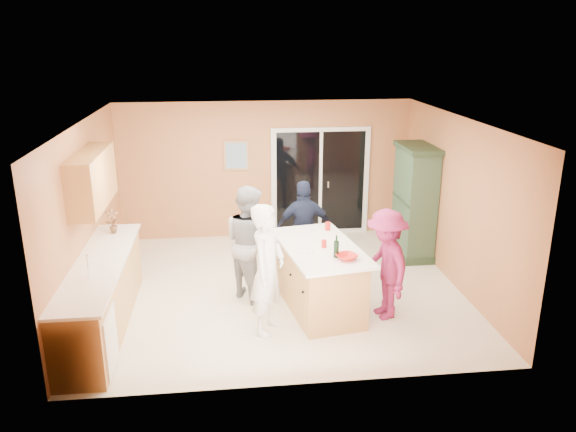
{
  "coord_description": "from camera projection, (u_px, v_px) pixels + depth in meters",
  "views": [
    {
      "loc": [
        -0.77,
        -7.88,
        3.75
      ],
      "look_at": [
        0.15,
        0.1,
        1.15
      ],
      "focal_mm": 35.0,
      "sensor_mm": 36.0,
      "label": 1
    }
  ],
  "objects": [
    {
      "name": "floor",
      "position": [
        279.0,
        289.0,
        8.69
      ],
      "size": [
        5.5,
        5.5,
        0.0
      ],
      "primitive_type": "plane",
      "color": "silver",
      "rests_on": "ground"
    },
    {
      "name": "serving_bowl",
      "position": [
        347.0,
        257.0,
        7.31
      ],
      "size": [
        0.36,
        0.36,
        0.07
      ],
      "primitive_type": "imported",
      "rotation": [
        0.0,
        0.0,
        0.4
      ],
      "color": "red",
      "rests_on": "kitchen_island"
    },
    {
      "name": "ceiling",
      "position": [
        278.0,
        121.0,
        7.88
      ],
      "size": [
        5.5,
        5.0,
        0.1
      ],
      "primitive_type": "cube",
      "color": "silver",
      "rests_on": "wall_back"
    },
    {
      "name": "woman_white",
      "position": [
        268.0,
        270.0,
        7.21
      ],
      "size": [
        0.66,
        0.76,
        1.75
      ],
      "primitive_type": "imported",
      "rotation": [
        0.0,
        0.0,
        1.1
      ],
      "color": "white",
      "rests_on": "floor"
    },
    {
      "name": "wall_right",
      "position": [
        457.0,
        203.0,
        8.58
      ],
      "size": [
        0.1,
        5.0,
        2.6
      ],
      "primitive_type": "cube",
      "color": "#E6925E",
      "rests_on": "ground"
    },
    {
      "name": "left_cabinet_run",
      "position": [
        100.0,
        300.0,
        7.28
      ],
      "size": [
        0.65,
        3.05,
        1.24
      ],
      "color": "tan",
      "rests_on": "floor"
    },
    {
      "name": "wine_bottle",
      "position": [
        336.0,
        249.0,
        7.36
      ],
      "size": [
        0.07,
        0.07,
        0.3
      ],
      "rotation": [
        0.0,
        0.0,
        -0.37
      ],
      "color": "black",
      "rests_on": "kitchen_island"
    },
    {
      "name": "tumbler_near",
      "position": [
        328.0,
        226.0,
        8.4
      ],
      "size": [
        0.09,
        0.09,
        0.12
      ],
      "primitive_type": "cylinder",
      "rotation": [
        0.0,
        0.0,
        0.11
      ],
      "color": "red",
      "rests_on": "kitchen_island"
    },
    {
      "name": "woman_navy",
      "position": [
        304.0,
        229.0,
        8.95
      ],
      "size": [
        0.94,
        0.4,
        1.59
      ],
      "primitive_type": "imported",
      "rotation": [
        0.0,
        0.0,
        3.16
      ],
      "color": "#171A33",
      "rests_on": "floor"
    },
    {
      "name": "woman_grey",
      "position": [
        249.0,
        242.0,
        8.22
      ],
      "size": [
        1.0,
        1.05,
        1.71
      ],
      "primitive_type": "imported",
      "rotation": [
        0.0,
        0.0,
        2.17
      ],
      "color": "gray",
      "rests_on": "floor"
    },
    {
      "name": "wall_front",
      "position": [
        302.0,
        278.0,
        5.92
      ],
      "size": [
        5.5,
        0.1,
        2.6
      ],
      "primitive_type": "cube",
      "color": "#E6925E",
      "rests_on": "ground"
    },
    {
      "name": "wall_back",
      "position": [
        266.0,
        170.0,
        10.65
      ],
      "size": [
        5.5,
        0.1,
        2.6
      ],
      "primitive_type": "cube",
      "color": "#E6925E",
      "rests_on": "ground"
    },
    {
      "name": "tulip_vase",
      "position": [
        112.0,
        221.0,
        8.28
      ],
      "size": [
        0.23,
        0.19,
        0.38
      ],
      "primitive_type": "imported",
      "rotation": [
        0.0,
        0.0,
        0.32
      ],
      "color": "#A71026",
      "rests_on": "left_cabinet_run"
    },
    {
      "name": "sliding_door",
      "position": [
        320.0,
        182.0,
        10.81
      ],
      "size": [
        1.9,
        0.07,
        2.1
      ],
      "color": "silver",
      "rests_on": "floor"
    },
    {
      "name": "framed_picture",
      "position": [
        236.0,
        155.0,
        10.47
      ],
      "size": [
        0.46,
        0.04,
        0.56
      ],
      "color": "tan",
      "rests_on": "wall_back"
    },
    {
      "name": "tumbler_far",
      "position": [
        324.0,
        244.0,
        7.71
      ],
      "size": [
        0.08,
        0.08,
        0.11
      ],
      "primitive_type": "cylinder",
      "rotation": [
        0.0,
        0.0,
        0.07
      ],
      "color": "red",
      "rests_on": "kitchen_island"
    },
    {
      "name": "wall_left",
      "position": [
        87.0,
        215.0,
        7.98
      ],
      "size": [
        0.1,
        5.0,
        2.6
      ],
      "primitive_type": "cube",
      "color": "#E6925E",
      "rests_on": "ground"
    },
    {
      "name": "upper_cabinets",
      "position": [
        92.0,
        179.0,
        7.64
      ],
      "size": [
        0.35,
        1.6,
        0.75
      ],
      "primitive_type": "cube",
      "color": "tan",
      "rests_on": "wall_left"
    },
    {
      "name": "kitchen_island",
      "position": [
        319.0,
        279.0,
        7.94
      ],
      "size": [
        1.28,
        1.96,
        0.96
      ],
      "rotation": [
        0.0,
        0.0,
        0.16
      ],
      "color": "tan",
      "rests_on": "floor"
    },
    {
      "name": "white_plate",
      "position": [
        304.0,
        251.0,
        7.59
      ],
      "size": [
        0.31,
        0.31,
        0.02
      ],
      "primitive_type": "cylinder",
      "rotation": [
        0.0,
        0.0,
        0.32
      ],
      "color": "silver",
      "rests_on": "kitchen_island"
    },
    {
      "name": "green_hutch",
      "position": [
        414.0,
        203.0,
        9.75
      ],
      "size": [
        0.57,
        1.07,
        1.97
      ],
      "color": "#223823",
      "rests_on": "floor"
    },
    {
      "name": "woman_magenta",
      "position": [
        386.0,
        264.0,
        7.63
      ],
      "size": [
        0.73,
        1.08,
        1.55
      ],
      "primitive_type": "imported",
      "rotation": [
        0.0,
        0.0,
        -1.41
      ],
      "color": "#922050",
      "rests_on": "floor"
    }
  ]
}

